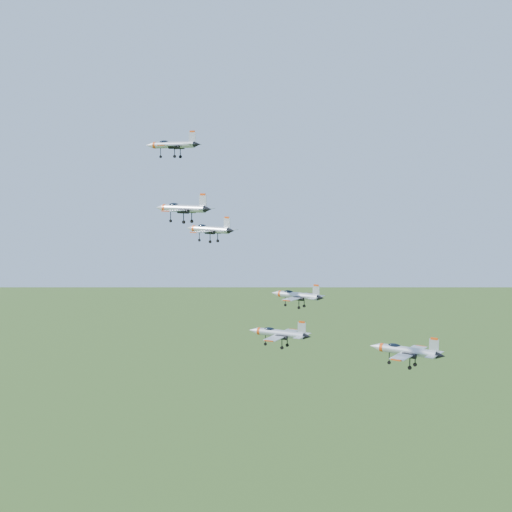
% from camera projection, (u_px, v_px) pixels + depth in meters
% --- Properties ---
extents(jet_lead, '(13.54, 11.15, 3.62)m').
position_uv_depth(jet_lead, '(172.00, 145.00, 152.03)').
color(jet_lead, '#B3B9C1').
extents(jet_left_high, '(12.02, 10.21, 3.26)m').
position_uv_depth(jet_left_high, '(209.00, 229.00, 136.61)').
color(jet_left_high, '#B3B9C1').
extents(jet_right_high, '(11.43, 9.61, 3.07)m').
position_uv_depth(jet_right_high, '(182.00, 208.00, 114.25)').
color(jet_right_high, '#B3B9C1').
extents(jet_left_low, '(11.39, 9.56, 3.05)m').
position_uv_depth(jet_left_low, '(297.00, 295.00, 134.77)').
color(jet_left_low, '#B3B9C1').
extents(jet_right_low, '(11.49, 9.54, 3.07)m').
position_uv_depth(jet_right_low, '(279.00, 333.00, 118.18)').
color(jet_right_low, '#B3B9C1').
extents(jet_trail, '(13.54, 11.39, 3.64)m').
position_uv_depth(jet_trail, '(406.00, 351.00, 120.88)').
color(jet_trail, '#B3B9C1').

